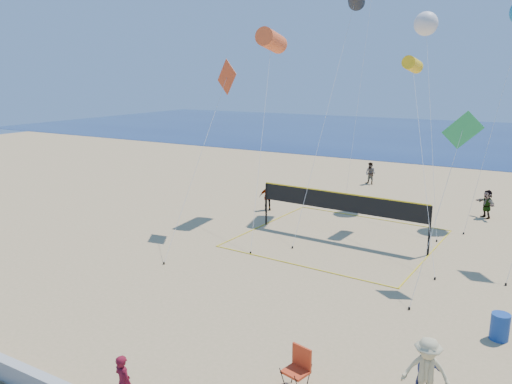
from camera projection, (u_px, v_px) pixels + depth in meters
The scene contains 15 objects.
ocean at pixel (490, 138), 65.61m from camera, with size 140.00×50.00×0.03m, color #112050.
woman at pixel (123, 383), 12.22m from camera, with size 0.55×0.36×1.52m, color maroon.
bystander_a at pixel (428, 370), 12.81m from camera, with size 0.71×0.55×1.46m, color navy.
bystander_b at pixel (426, 372), 12.39m from camera, with size 1.19×0.69×1.85m, color #C5B583.
far_person_0 at pixel (267, 197), 30.61m from camera, with size 0.98×0.41×1.67m, color gray.
far_person_1 at pixel (487, 204), 28.91m from camera, with size 1.55×0.49×1.67m, color gray.
far_person_3 at pixel (370, 173), 37.82m from camera, with size 0.81×0.63×1.67m, color gray.
camp_chair at pixel (299, 365), 13.18m from camera, with size 0.73×0.86×1.27m.
trash_barrel at pixel (500, 327), 15.64m from camera, with size 0.57×0.57×0.86m, color navy.
volleyball_net at pixel (341, 207), 25.04m from camera, with size 9.57×9.43×2.42m.
kite_0 at pixel (272, 41), 28.12m from camera, with size 3.40×8.31×10.70m.
kite_2 at pixel (413, 65), 26.05m from camera, with size 3.62×8.25×9.11m.
kite_3 at pixel (224, 84), 25.31m from camera, with size 1.69×6.51×8.94m.
kite_4 at pixel (460, 139), 18.95m from camera, with size 1.55×3.80×6.83m.
kite_6 at pixel (426, 24), 30.05m from camera, with size 3.72×8.30×11.85m.
Camera 1 is at (5.90, -10.13, 8.13)m, focal length 35.00 mm.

